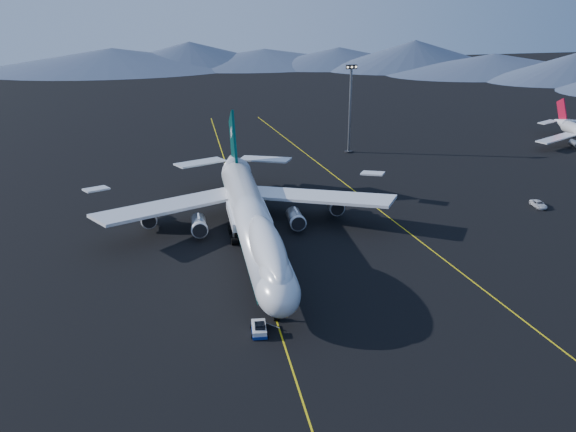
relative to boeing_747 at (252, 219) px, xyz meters
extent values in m
plane|color=black|center=(0.00, -0.03, -5.81)|extent=(500.00, 500.00, 0.00)
cube|color=yellow|center=(0.00, -0.03, -5.80)|extent=(0.25, 220.00, 0.01)
cube|color=yellow|center=(30.00, 9.97, -5.80)|extent=(28.08, 198.09, 0.01)
cone|color=#45526A|center=(-40.81, 231.40, 0.19)|extent=(100.00, 100.00, 12.00)
cone|color=#45526A|center=(36.76, 232.07, 0.19)|extent=(100.00, 100.00, 12.00)
cone|color=#45526A|center=(110.33, 207.46, 0.19)|extent=(100.00, 100.00, 12.00)
cylinder|color=silver|center=(0.00, -0.03, -0.21)|extent=(6.50, 56.00, 6.50)
ellipsoid|color=silver|center=(0.00, -28.03, -0.21)|extent=(6.50, 10.40, 6.50)
ellipsoid|color=silver|center=(0.00, -18.53, 2.29)|extent=(5.13, 25.16, 5.85)
cube|color=black|center=(0.00, -30.03, 0.99)|extent=(3.60, 1.61, 1.29)
cone|color=silver|center=(0.00, 32.97, 0.59)|extent=(6.50, 12.00, 6.50)
cube|color=#043B38|center=(0.00, 0.97, -1.11)|extent=(6.24, 60.00, 1.10)
cube|color=silver|center=(0.00, 5.47, -1.31)|extent=(7.50, 13.00, 1.60)
cube|color=silver|center=(-14.50, 11.47, -0.61)|extent=(30.62, 23.28, 2.83)
cube|color=silver|center=(14.50, 11.47, -0.61)|extent=(30.62, 23.28, 2.83)
cylinder|color=slate|center=(-9.50, 7.47, -3.41)|extent=(2.90, 5.50, 2.90)
cylinder|color=slate|center=(-19.00, 13.97, -3.41)|extent=(2.90, 5.50, 2.90)
cylinder|color=slate|center=(9.50, 7.47, -3.41)|extent=(2.90, 5.50, 2.90)
cylinder|color=slate|center=(19.00, 13.97, -3.41)|extent=(2.90, 5.50, 2.90)
cube|color=#043B38|center=(0.00, 31.97, 5.59)|extent=(0.55, 14.11, 15.94)
cube|color=silver|center=(-7.50, 34.47, 0.99)|extent=(12.39, 9.47, 0.98)
cube|color=silver|center=(7.50, 34.47, 0.99)|extent=(12.39, 9.47, 0.98)
cylinder|color=black|center=(0.00, -26.53, -5.26)|extent=(0.90, 1.10, 1.10)
cube|color=silver|center=(-3.00, -29.53, -5.13)|extent=(2.28, 4.12, 1.00)
cube|color=navy|center=(-3.00, -29.53, -5.50)|extent=(2.38, 4.31, 0.45)
cube|color=black|center=(-3.00, -29.53, -4.41)|extent=(1.55, 1.55, 0.82)
cone|color=silver|center=(104.76, 67.69, -1.99)|extent=(3.63, 6.69, 3.63)
cube|color=silver|center=(95.20, 54.31, -3.14)|extent=(16.05, 10.83, 0.33)
cylinder|color=slate|center=(99.50, 51.92, -4.29)|extent=(1.82, 3.35, 1.82)
cube|color=maroon|center=(104.76, 68.16, 1.64)|extent=(0.33, 6.52, 7.70)
imported|color=silver|center=(63.92, 10.19, -5.14)|extent=(2.53, 4.98, 1.35)
cylinder|color=black|center=(35.00, 60.05, -5.63)|extent=(2.24, 2.24, 0.37)
cylinder|color=slate|center=(35.00, 60.05, 5.87)|extent=(0.65, 0.65, 23.38)
cube|color=black|center=(35.00, 60.05, 17.84)|extent=(2.99, 0.75, 1.12)
camera|label=1|loc=(-13.29, -108.30, 43.34)|focal=40.00mm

